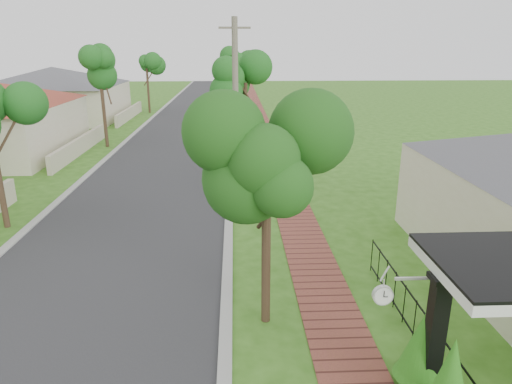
# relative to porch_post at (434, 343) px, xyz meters

# --- Properties ---
(ground) EXTENTS (160.00, 160.00, 0.00)m
(ground) POSITION_rel_porch_post_xyz_m (-4.55, 1.00, -1.12)
(ground) COLOR #316317
(ground) RESTS_ON ground
(road) EXTENTS (7.00, 120.00, 0.02)m
(road) POSITION_rel_porch_post_xyz_m (-7.55, 21.00, -1.12)
(road) COLOR #28282B
(road) RESTS_ON ground
(kerb_right) EXTENTS (0.30, 120.00, 0.10)m
(kerb_right) POSITION_rel_porch_post_xyz_m (-3.90, 21.00, -1.12)
(kerb_right) COLOR #9E9E99
(kerb_right) RESTS_ON ground
(kerb_left) EXTENTS (0.30, 120.00, 0.10)m
(kerb_left) POSITION_rel_porch_post_xyz_m (-11.20, 21.00, -1.12)
(kerb_left) COLOR #9E9E99
(kerb_left) RESTS_ON ground
(sidewalk) EXTENTS (1.50, 120.00, 0.03)m
(sidewalk) POSITION_rel_porch_post_xyz_m (-1.30, 21.00, -1.12)
(sidewalk) COLOR brown
(sidewalk) RESTS_ON ground
(porch_post) EXTENTS (0.48, 0.48, 2.52)m
(porch_post) POSITION_rel_porch_post_xyz_m (0.00, 0.00, 0.00)
(porch_post) COLOR black
(porch_post) RESTS_ON ground
(picket_fence) EXTENTS (0.03, 8.02, 1.00)m
(picket_fence) POSITION_rel_porch_post_xyz_m (0.35, 1.00, -0.59)
(picket_fence) COLOR black
(picket_fence) RESTS_ON ground
(street_trees) EXTENTS (10.70, 37.65, 5.89)m
(street_trees) POSITION_rel_porch_post_xyz_m (-7.42, 27.84, 3.42)
(street_trees) COLOR #382619
(street_trees) RESTS_ON ground
(far_house_grey) EXTENTS (15.56, 15.56, 4.60)m
(far_house_grey) POSITION_rel_porch_post_xyz_m (-19.52, 35.00, 1.22)
(far_house_grey) COLOR beige
(far_house_grey) RESTS_ON ground
(parked_car_red) EXTENTS (2.29, 4.15, 1.34)m
(parked_car_red) POSITION_rel_porch_post_xyz_m (-4.15, 32.28, -0.45)
(parked_car_red) COLOR #610E12
(parked_car_red) RESTS_ON ground
(parked_car_white) EXTENTS (2.31, 4.92, 1.56)m
(parked_car_white) POSITION_rel_porch_post_xyz_m (-4.56, 29.73, -0.34)
(parked_car_white) COLOR silver
(parked_car_white) RESTS_ON ground
(near_tree) EXTENTS (1.97, 1.97, 5.06)m
(near_tree) POSITION_rel_porch_post_xyz_m (-2.94, 2.58, 2.90)
(near_tree) COLOR #382619
(near_tree) RESTS_ON ground
(utility_pole) EXTENTS (1.20, 0.24, 7.40)m
(utility_pole) POSITION_rel_porch_post_xyz_m (-3.58, 11.00, 2.64)
(utility_pole) COLOR #726A59
(utility_pole) RESTS_ON ground
(station_clock) EXTENTS (1.05, 0.13, 0.56)m
(station_clock) POSITION_rel_porch_post_xyz_m (-0.86, 0.40, 0.83)
(station_clock) COLOR silver
(station_clock) RESTS_ON ground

